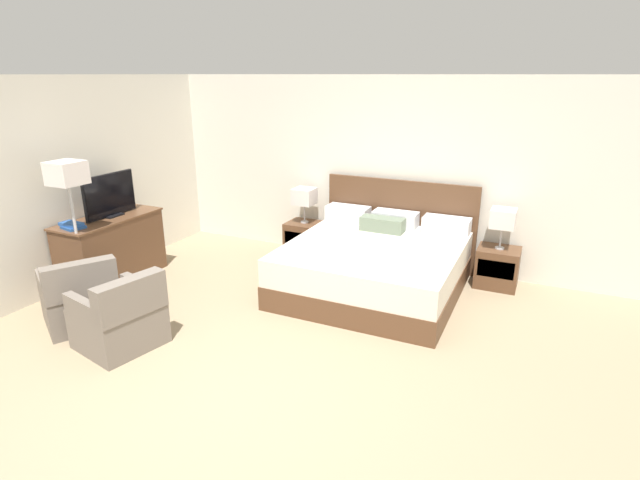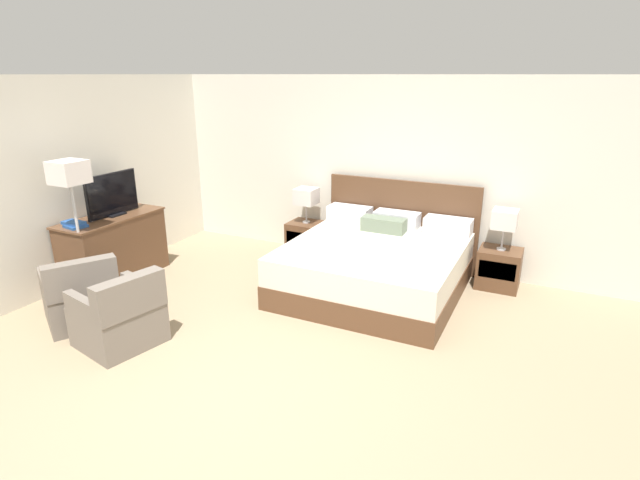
{
  "view_description": "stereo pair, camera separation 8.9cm",
  "coord_description": "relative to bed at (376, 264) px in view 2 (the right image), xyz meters",
  "views": [
    {
      "loc": [
        2.12,
        -2.82,
        2.51
      ],
      "look_at": [
        -0.11,
        1.96,
        0.75
      ],
      "focal_mm": 28.0,
      "sensor_mm": 36.0,
      "label": 1
    },
    {
      "loc": [
        2.2,
        -2.78,
        2.51
      ],
      "look_at": [
        -0.11,
        1.96,
        0.75
      ],
      "focal_mm": 28.0,
      "sensor_mm": 36.0,
      "label": 2
    }
  ],
  "objects": [
    {
      "name": "table_lamp_left",
      "position": [
        -1.33,
        0.74,
        0.54
      ],
      "size": [
        0.29,
        0.29,
        0.5
      ],
      "color": "#B7B7BC",
      "rests_on": "nightstand_left"
    },
    {
      "name": "floor_lamp",
      "position": [
        -2.93,
        -1.73,
        1.05
      ],
      "size": [
        0.33,
        0.33,
        1.63
      ],
      "color": "#B7B7BC",
      "rests_on": "ground"
    },
    {
      "name": "wall_left",
      "position": [
        -3.45,
        -1.07,
        0.92
      ],
      "size": [
        0.06,
        5.37,
        2.51
      ],
      "primitive_type": "cube",
      "color": "silver",
      "rests_on": "ground"
    },
    {
      "name": "bed",
      "position": [
        0.0,
        0.0,
        0.0
      ],
      "size": [
        2.06,
        2.07,
        1.18
      ],
      "color": "brown",
      "rests_on": "ground"
    },
    {
      "name": "nightstand_right",
      "position": [
        1.33,
        0.74,
        -0.08
      ],
      "size": [
        0.5,
        0.43,
        0.49
      ],
      "color": "brown",
      "rests_on": "ground"
    },
    {
      "name": "table_lamp_right",
      "position": [
        1.33,
        0.74,
        0.54
      ],
      "size": [
        0.29,
        0.29,
        0.5
      ],
      "color": "#B7B7BC",
      "rests_on": "nightstand_right"
    },
    {
      "name": "ground_plane",
      "position": [
        -0.36,
        -2.55,
        -0.33
      ],
      "size": [
        10.7,
        10.7,
        0.0
      ],
      "primitive_type": "plane",
      "color": "#998466"
    },
    {
      "name": "nightstand_left",
      "position": [
        -1.33,
        0.74,
        -0.08
      ],
      "size": [
        0.5,
        0.43,
        0.49
      ],
      "color": "brown",
      "rests_on": "ground"
    },
    {
      "name": "book_blue_cover",
      "position": [
        -3.14,
        -1.61,
        0.55
      ],
      "size": [
        0.26,
        0.16,
        0.04
      ],
      "primitive_type": "cube",
      "rotation": [
        0.0,
        0.0,
        -0.05
      ],
      "color": "#234C8E",
      "rests_on": "book_red_cover"
    },
    {
      "name": "armchair_companion",
      "position": [
        -1.77,
        -2.3,
        -0.04
      ],
      "size": [
        0.82,
        0.81,
        0.76
      ],
      "color": "#70665B",
      "rests_on": "ground"
    },
    {
      "name": "wall_back",
      "position": [
        -0.36,
        1.05,
        0.92
      ],
      "size": [
        7.33,
        0.06,
        2.51
      ],
      "primitive_type": "cube",
      "color": "silver",
      "rests_on": "ground"
    },
    {
      "name": "armchair_by_window",
      "position": [
        -2.5,
        -2.14,
        -0.04
      ],
      "size": [
        0.94,
        0.94,
        0.76
      ],
      "color": "#70665B",
      "rests_on": "ground"
    },
    {
      "name": "tv",
      "position": [
        -3.12,
        -1.04,
        0.75
      ],
      "size": [
        0.18,
        0.76,
        0.53
      ],
      "color": "black",
      "rests_on": "dresser"
    },
    {
      "name": "book_red_cover",
      "position": [
        -3.11,
        -1.61,
        0.51
      ],
      "size": [
        0.26,
        0.23,
        0.03
      ],
      "primitive_type": "cube",
      "rotation": [
        0.0,
        0.0,
        -0.18
      ],
      "color": "#234C8E",
      "rests_on": "dresser"
    },
    {
      "name": "dresser",
      "position": [
        -3.12,
        -1.11,
        0.1
      ],
      "size": [
        0.57,
        1.33,
        0.83
      ],
      "color": "brown",
      "rests_on": "ground"
    }
  ]
}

